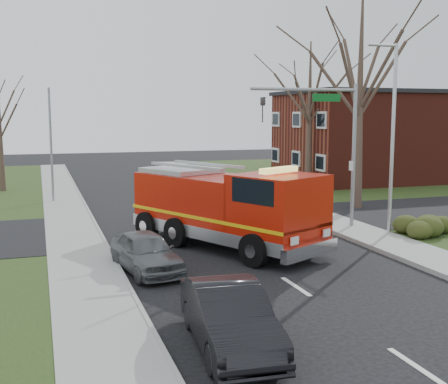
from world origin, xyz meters
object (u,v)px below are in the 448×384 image
object	(u,v)px
fire_engine	(227,209)
parked_car_maroon	(146,252)
traffic_signal_mast	(330,130)
parked_car_gray	(229,317)

from	to	relation	value
fire_engine	parked_car_maroon	xyz separation A→B (m)	(-3.79, -2.53, -0.87)
traffic_signal_mast	parked_car_gray	bearing A→B (deg)	-127.74
parked_car_maroon	traffic_signal_mast	bearing A→B (deg)	15.53
traffic_signal_mast	fire_engine	size ratio (longest dim) A/B	0.76
fire_engine	parked_car_gray	distance (m)	10.01
traffic_signal_mast	parked_car_maroon	size ratio (longest dim) A/B	1.66
traffic_signal_mast	fire_engine	xyz separation A→B (m)	(-5.58, -1.77, -3.14)
parked_car_gray	fire_engine	bearing A→B (deg)	76.20
fire_engine	parked_car_gray	xyz separation A→B (m)	(-3.12, -9.48, -0.82)
parked_car_gray	parked_car_maroon	bearing A→B (deg)	99.94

